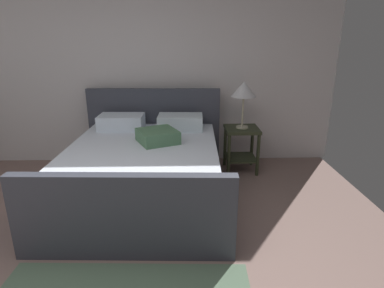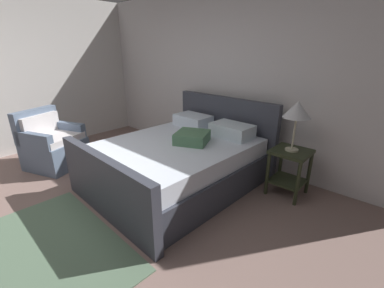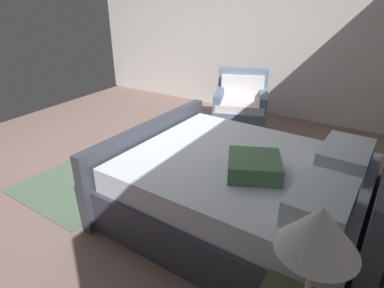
{
  "view_description": "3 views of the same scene",
  "coord_description": "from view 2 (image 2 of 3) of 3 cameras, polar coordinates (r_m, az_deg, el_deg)",
  "views": [
    {
      "loc": [
        0.65,
        -1.77,
        1.73
      ],
      "look_at": [
        0.73,
        1.17,
        0.76
      ],
      "focal_mm": 30.11,
      "sensor_mm": 36.0,
      "label": 1
    },
    {
      "loc": [
        2.48,
        -0.68,
        1.77
      ],
      "look_at": [
        0.72,
        1.27,
        0.8
      ],
      "focal_mm": 24.09,
      "sensor_mm": 36.0,
      "label": 2
    },
    {
      "loc": [
        2.48,
        2.41,
        1.91
      ],
      "look_at": [
        0.59,
        1.24,
        0.86
      ],
      "focal_mm": 30.35,
      "sensor_mm": 36.0,
      "label": 3
    }
  ],
  "objects": [
    {
      "name": "ground_plane",
      "position": [
        3.13,
        -27.57,
        -17.01
      ],
      "size": [
        5.46,
        5.52,
        0.02
      ],
      "primitive_type": "cube",
      "color": "#7E645C"
    },
    {
      "name": "wall_back",
      "position": [
        4.32,
        6.95,
        14.39
      ],
      "size": [
        5.58,
        0.12,
        2.67
      ],
      "primitive_type": "cube",
      "color": "silver",
      "rests_on": "ground"
    },
    {
      "name": "bed",
      "position": [
        3.51,
        -2.83,
        -3.73
      ],
      "size": [
        1.88,
        2.24,
        1.09
      ],
      "color": "#373A45",
      "rests_on": "ground"
    },
    {
      "name": "nightstand_right",
      "position": [
        3.46,
        20.77,
        -4.36
      ],
      "size": [
        0.44,
        0.44,
        0.6
      ],
      "color": "#2B311D",
      "rests_on": "ground"
    },
    {
      "name": "table_lamp_right",
      "position": [
        3.25,
        22.28,
        6.85
      ],
      "size": [
        0.32,
        0.32,
        0.61
      ],
      "color": "#B7B293",
      "rests_on": "nightstand_right"
    },
    {
      "name": "armchair",
      "position": [
        4.62,
        -28.55,
        -0.19
      ],
      "size": [
        0.94,
        0.93,
        0.9
      ],
      "color": "slate",
      "rests_on": "ground"
    },
    {
      "name": "area_rug",
      "position": [
        2.92,
        -29.65,
        -19.97
      ],
      "size": [
        1.85,
        1.23,
        0.01
      ],
      "primitive_type": "cube",
      "rotation": [
        0.0,
        0.0,
        -0.04
      ],
      "color": "#546B55",
      "rests_on": "ground"
    }
  ]
}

